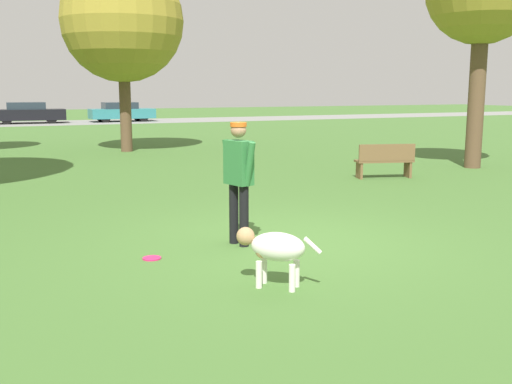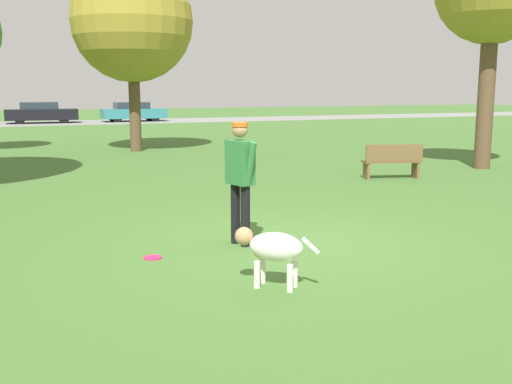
{
  "view_description": "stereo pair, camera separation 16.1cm",
  "coord_description": "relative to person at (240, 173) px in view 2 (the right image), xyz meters",
  "views": [
    {
      "loc": [
        -3.76,
        -7.3,
        2.13
      ],
      "look_at": [
        -0.78,
        -0.76,
        0.9
      ],
      "focal_mm": 42.0,
      "sensor_mm": 36.0,
      "label": 1
    },
    {
      "loc": [
        -3.62,
        -7.36,
        2.13
      ],
      "look_at": [
        -0.78,
        -0.76,
        0.9
      ],
      "focal_mm": 42.0,
      "sensor_mm": 36.0,
      "label": 2
    }
  ],
  "objects": [
    {
      "name": "tree_mid_center",
      "position": [
        1.39,
        13.34,
        3.39
      ],
      "size": [
        4.12,
        4.12,
        6.48
      ],
      "color": "brown",
      "rests_on": "ground_plane"
    },
    {
      "name": "far_road_strip",
      "position": [
        0.62,
        32.98,
        -1.0
      ],
      "size": [
        120.0,
        6.0,
        0.01
      ],
      "color": "gray",
      "rests_on": "ground_plane"
    },
    {
      "name": "parked_car_black",
      "position": [
        -0.45,
        33.14,
        -0.34
      ],
      "size": [
        4.44,
        1.86,
        1.34
      ],
      "rotation": [
        0.0,
        0.0,
        -0.03
      ],
      "color": "black",
      "rests_on": "ground_plane"
    },
    {
      "name": "dog",
      "position": [
        -0.36,
        -1.82,
        -0.57
      ],
      "size": [
        0.78,
        0.76,
        0.64
      ],
      "rotation": [
        0.0,
        0.0,
        2.38
      ],
      "color": "silver",
      "rests_on": "ground_plane"
    },
    {
      "name": "park_bench",
      "position": [
        5.68,
        4.34,
        -0.56
      ],
      "size": [
        1.46,
        0.76,
        0.84
      ],
      "rotation": [
        0.0,
        0.0,
        2.87
      ],
      "color": "brown",
      "rests_on": "ground_plane"
    },
    {
      "name": "person",
      "position": [
        0.0,
        0.0,
        0.0
      ],
      "size": [
        0.32,
        0.68,
        1.7
      ],
      "rotation": [
        0.0,
        0.0,
        -1.3
      ],
      "color": "black",
      "rests_on": "ground_plane"
    },
    {
      "name": "ground_plane",
      "position": [
        0.62,
        -0.16,
        -1.01
      ],
      "size": [
        120.0,
        120.0,
        0.0
      ],
      "primitive_type": "plane",
      "color": "#426B2D"
    },
    {
      "name": "frisbee",
      "position": [
        -1.29,
        -0.2,
        -1.0
      ],
      "size": [
        0.24,
        0.24,
        0.02
      ],
      "color": "#E52366",
      "rests_on": "ground_plane"
    },
    {
      "name": "parked_car_teal",
      "position": [
        5.39,
        32.96,
        -0.36
      ],
      "size": [
        4.21,
        1.87,
        1.29
      ],
      "rotation": [
        0.0,
        0.0,
        0.01
      ],
      "color": "teal",
      "rests_on": "ground_plane"
    }
  ]
}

